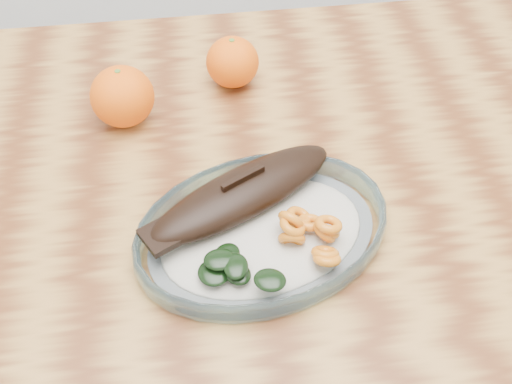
{
  "coord_description": "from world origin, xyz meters",
  "views": [
    {
      "loc": [
        -0.07,
        -0.6,
        1.36
      ],
      "look_at": [
        0.0,
        -0.05,
        0.77
      ],
      "focal_mm": 45.0,
      "sensor_mm": 36.0,
      "label": 1
    }
  ],
  "objects_px": {
    "plated_meal": "(261,228)",
    "orange_right": "(232,62)",
    "orange_left": "(122,96)",
    "dining_table": "(250,222)"
  },
  "relations": [
    {
      "from": "dining_table",
      "to": "plated_meal",
      "type": "relative_size",
      "value": 1.74
    },
    {
      "from": "plated_meal",
      "to": "orange_left",
      "type": "relative_size",
      "value": 7.71
    },
    {
      "from": "orange_right",
      "to": "orange_left",
      "type": "bearing_deg",
      "value": -157.24
    },
    {
      "from": "plated_meal",
      "to": "orange_right",
      "type": "xyz_separation_m",
      "value": [
        -0.0,
        0.31,
        0.02
      ]
    },
    {
      "from": "dining_table",
      "to": "orange_left",
      "type": "xyz_separation_m",
      "value": [
        -0.16,
        0.13,
        0.14
      ]
    },
    {
      "from": "plated_meal",
      "to": "orange_left",
      "type": "height_order",
      "value": "orange_left"
    },
    {
      "from": "dining_table",
      "to": "orange_right",
      "type": "distance_m",
      "value": 0.24
    },
    {
      "from": "orange_left",
      "to": "orange_right",
      "type": "bearing_deg",
      "value": 22.76
    },
    {
      "from": "plated_meal",
      "to": "orange_right",
      "type": "height_order",
      "value": "plated_meal"
    },
    {
      "from": "plated_meal",
      "to": "orange_left",
      "type": "xyz_separation_m",
      "value": [
        -0.16,
        0.24,
        0.03
      ]
    }
  ]
}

